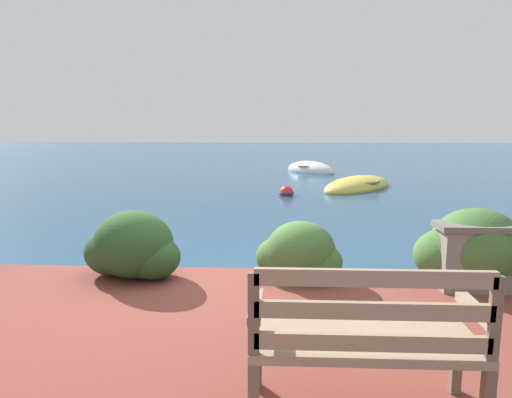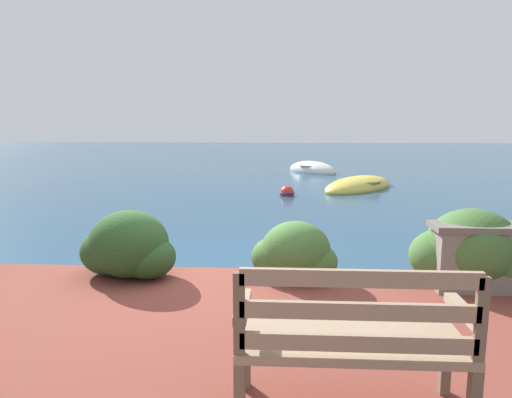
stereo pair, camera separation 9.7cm
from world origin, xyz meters
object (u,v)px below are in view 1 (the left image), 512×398
rowboat_mid (310,170)px  mooring_buoy (286,193)px  park_bench (365,337)px  rowboat_nearest (358,187)px

rowboat_mid → mooring_buoy: size_ratio=5.86×
park_bench → rowboat_nearest: bearing=75.9°
park_bench → rowboat_nearest: size_ratio=0.40×
rowboat_nearest → mooring_buoy: rowboat_nearest is taller
park_bench → mooring_buoy: (-0.25, 9.50, -0.64)m
park_bench → rowboat_nearest: 11.07m
rowboat_nearest → park_bench: bearing=-151.8°
park_bench → rowboat_mid: size_ratio=0.54×
park_bench → rowboat_mid: bearing=82.6°
rowboat_nearest → mooring_buoy: bearing=161.4°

